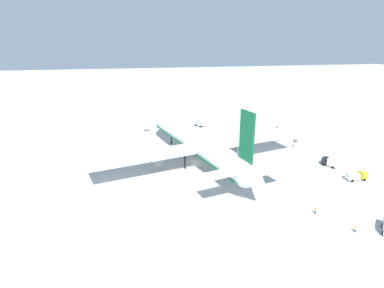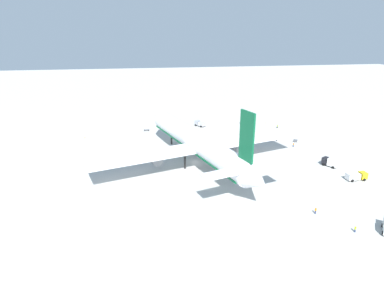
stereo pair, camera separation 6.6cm
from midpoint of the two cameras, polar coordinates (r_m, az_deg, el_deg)
The scene contains 15 objects.
ground_plane at distance 116.51m, azimuth 0.62°, elevation -3.20°, with size 600.00×600.00×0.00m, color #B2B2AD.
airliner at distance 112.80m, azimuth 0.97°, elevation 0.20°, with size 74.45×74.76×24.86m.
service_truck_1 at distance 122.15m, azimuth 22.77°, elevation -2.86°, with size 5.75×4.80×3.01m.
service_truck_2 at distance 159.57m, azimuth 1.34°, elevation 3.54°, with size 5.58×5.10×2.55m.
service_truck_4 at distance 114.83m, azimuth 26.44°, elevation -4.95°, with size 2.74×6.42×2.42m.
baggage_cart_0 at distance 166.31m, azimuth 8.66°, elevation 3.79°, with size 2.78×2.96×1.43m.
baggage_cart_1 at distance 154.26m, azimuth -7.87°, elevation 2.40°, with size 1.56×2.92×0.40m.
baggage_cart_2 at distance 144.92m, azimuth 17.35°, elevation 0.58°, with size 3.42×2.73×0.40m.
ground_worker_0 at distance 91.06m, azimuth 20.51°, elevation -10.69°, with size 0.42×0.42×1.79m.
ground_worker_1 at distance 87.31m, azimuth 26.30°, elevation -12.99°, with size 0.51×0.51×1.62m.
ground_worker_2 at distance 142.95m, azimuth 14.38°, elevation 0.86°, with size 0.56×0.56×1.70m.
ground_worker_3 at distance 137.53m, azimuth 17.08°, elevation -0.12°, with size 0.53×0.53×1.71m.
ground_worker_4 at distance 161.70m, azimuth 14.47°, elevation 2.97°, with size 0.55×0.55×1.68m.
traffic_cone_0 at distance 149.39m, azimuth -17.99°, elevation 1.06°, with size 0.36×0.36×0.55m, color orange.
traffic_cone_1 at distance 168.65m, azimuth 12.52°, elevation 3.59°, with size 0.36×0.36×0.55m, color orange.
Camera 1 is at (-106.09, 18.43, 44.50)m, focal length 30.95 mm.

